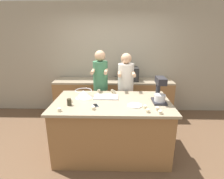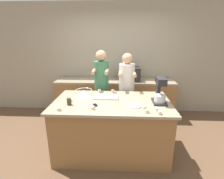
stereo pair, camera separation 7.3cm
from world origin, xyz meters
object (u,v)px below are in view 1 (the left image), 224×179
person_right (126,91)px  cupcake_6 (93,108)px  small_plate (135,105)px  mixing_bowl (84,94)px  cupcake_10 (114,92)px  cupcake_5 (160,112)px  cupcake_8 (157,108)px  person_left (101,89)px  cupcake_7 (148,111)px  cupcake_4 (112,91)px  stand_mixer (160,92)px  cupcake_3 (157,96)px  cell_phone (96,106)px  cupcake_1 (59,109)px  baking_tray (106,97)px  cupcake_0 (71,100)px  drinking_glass (69,102)px  microwave_oven (128,74)px  cupcake_2 (99,91)px  cupcake_9 (145,107)px

person_right → cupcake_6: size_ratio=28.40×
person_right → small_plate: size_ratio=7.59×
mixing_bowl → cupcake_10: size_ratio=5.00×
person_right → cupcake_10: person_right is taller
cupcake_5 → cupcake_6: bearing=172.7°
mixing_bowl → cupcake_8: mixing_bowl is taller
person_left → cupcake_8: size_ratio=29.32×
mixing_bowl → cupcake_7: (0.99, -0.57, -0.04)m
person_right → cupcake_4: 0.41m
person_right → cupcake_5: 1.28m
cupcake_6 → stand_mixer: bearing=17.2°
cupcake_10 → cupcake_3: bearing=-16.9°
cell_phone → cupcake_4: (0.23, 0.67, 0.02)m
person_left → stand_mixer: bearing=-38.5°
cupcake_1 → cupcake_3: (1.48, 0.58, 0.00)m
baking_tray → cupcake_7: cupcake_7 is taller
cupcake_0 → cupcake_4: (0.65, 0.51, 0.00)m
drinking_glass → cupcake_8: (1.29, -0.15, -0.02)m
cupcake_1 → small_plate: bearing=11.3°
cell_phone → cupcake_4: size_ratio=2.81×
cupcake_4 → cupcake_7: bearing=-60.0°
cupcake_3 → microwave_oven: bearing=108.0°
cupcake_2 → cupcake_3: bearing=-16.3°
cupcake_4 → cupcake_6: size_ratio=1.00×
stand_mixer → drinking_glass: size_ratio=3.93×
cupcake_2 → cupcake_7: size_ratio=1.00×
cupcake_5 → cupcake_8: (-0.01, 0.12, 0.00)m
mixing_bowl → cupcake_3: (1.24, 0.01, -0.04)m
person_left → cupcake_3: person_left is taller
cupcake_2 → cupcake_10: size_ratio=1.00×
mixing_bowl → cupcake_1: bearing=-112.8°
cupcake_4 → cupcake_9: (0.49, -0.74, 0.00)m
cupcake_2 → baking_tray: bearing=-64.4°
cell_phone → drinking_glass: (-0.40, 0.02, 0.05)m
cupcake_3 → person_right: bearing=130.3°
stand_mixer → cupcake_3: 0.25m
cupcake_1 → cupcake_5: bearing=-2.0°
drinking_glass → person_right: bearing=46.4°
person_right → stand_mixer: person_right is taller
cupcake_1 → cupcake_5: 1.39m
stand_mixer → mixing_bowl: size_ratio=1.43×
cupcake_0 → cupcake_8: (1.31, -0.29, 0.00)m
cupcake_3 → cupcake_5: 0.63m
microwave_oven → cupcake_7: 1.86m
person_left → cupcake_2: size_ratio=29.32×
person_left → cell_phone: (0.01, -0.96, 0.04)m
cupcake_1 → cupcake_8: (1.37, 0.07, 0.00)m
baking_tray → cupcake_3: 0.86m
cupcake_4 → cupcake_2: bearing=179.4°
cupcake_4 → cupcake_9: 0.89m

